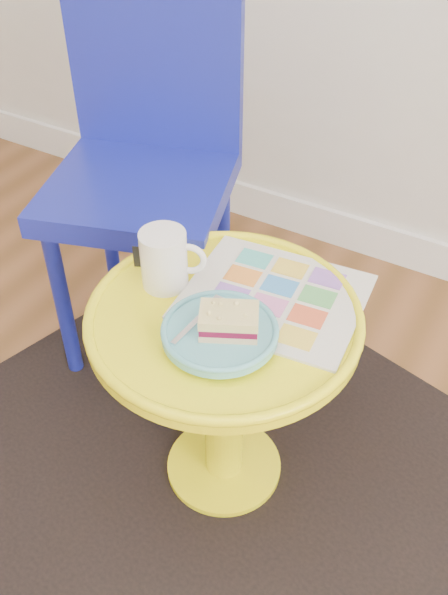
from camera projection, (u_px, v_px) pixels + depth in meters
The scene contains 8 objects.
rug at pixel (224, 468), 1.51m from camera, with size 1.30×1.10×0.01m, color black.
side_table at pixel (224, 365), 1.29m from camera, with size 0.50×0.50×0.48m.
chair at pixel (147, 152), 1.55m from camera, with size 0.51×0.52×0.92m.
newspaper at pixel (274, 297), 1.23m from camera, with size 0.32×0.28×0.01m, color silver.
mug at pixel (165, 258), 1.23m from camera, with size 0.12×0.09×0.12m.
plate at pixel (220, 333), 1.14m from camera, with size 0.20×0.20×0.02m.
cake_slice at pixel (229, 321), 1.11m from camera, with size 0.12×0.10×0.04m.
fork at pixel (200, 318), 1.15m from camera, with size 0.02×0.14×0.00m.
Camera 1 is at (0.48, 0.28, 1.29)m, focal length 40.00 mm.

